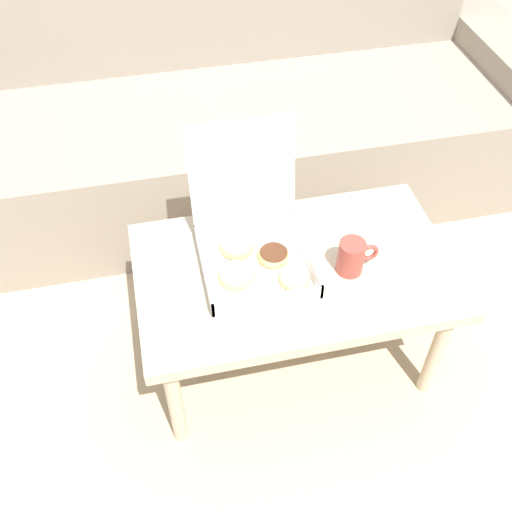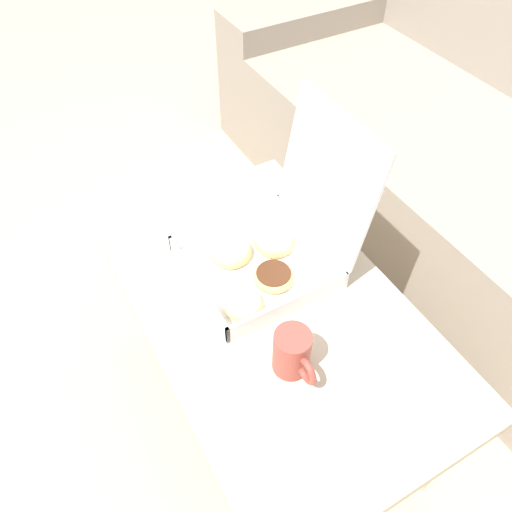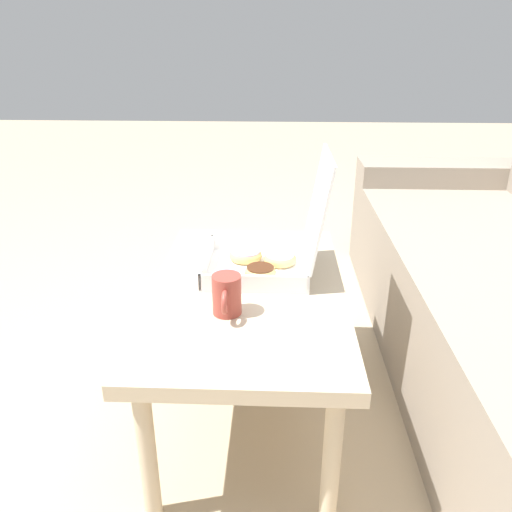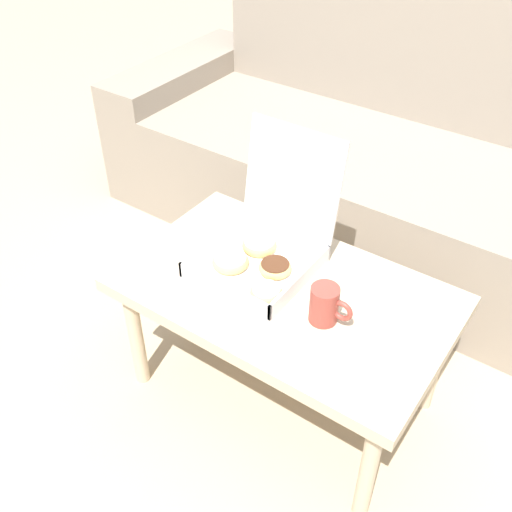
% 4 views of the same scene
% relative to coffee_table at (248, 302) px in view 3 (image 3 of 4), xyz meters
% --- Properties ---
extents(ground_plane, '(12.00, 12.00, 0.00)m').
position_rel_coffee_table_xyz_m(ground_plane, '(0.00, 0.14, -0.40)').
color(ground_plane, tan).
extents(coffee_table, '(0.92, 0.56, 0.45)m').
position_rel_coffee_table_xyz_m(coffee_table, '(0.00, 0.00, 0.00)').
color(coffee_table, '#C6B293').
rests_on(coffee_table, ground_plane).
extents(pastry_box, '(0.31, 0.37, 0.37)m').
position_rel_coffee_table_xyz_m(pastry_box, '(-0.11, 0.06, 0.11)').
color(pastry_box, white).
rests_on(pastry_box, coffee_table).
extents(coffee_mug, '(0.12, 0.08, 0.11)m').
position_rel_coffee_table_xyz_m(coffee_mug, '(0.15, -0.05, 0.10)').
color(coffee_mug, '#993D33').
rests_on(coffee_mug, coffee_table).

